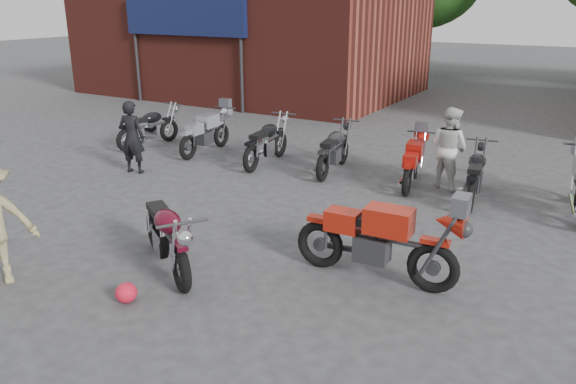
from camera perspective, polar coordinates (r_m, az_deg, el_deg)
The scene contains 13 objects.
ground at distance 7.39m, azimuth -6.11°, elevation -9.94°, with size 90.00×90.00×0.00m, color #363638.
brick_building at distance 23.15m, azimuth -3.56°, elevation 15.12°, with size 12.00×8.00×4.00m, color maroon.
vintage_motorcycle at distance 7.80m, azimuth -12.26°, elevation -3.90°, with size 2.00×0.66×1.16m, color #4F0919, non-canonical shape.
sportbike at distance 7.44m, azimuth 9.16°, elevation -4.50°, with size 2.16×0.71×1.25m, color #B71F0F, non-canonical shape.
helmet at distance 7.32m, azimuth -16.11°, elevation -9.80°, with size 0.27×0.27×0.25m, color red.
person_dark at distance 12.44m, azimuth -15.57°, elevation 5.40°, with size 0.57×0.37×1.56m, color black.
person_light at distance 11.45m, azimuth 16.05°, elevation 4.34°, with size 0.78×0.61×1.61m, color silver.
row_bike_0 at distance 14.71m, azimuth -13.94°, elevation 6.61°, with size 1.87×0.62×1.08m, color black, non-canonical shape.
row_bike_1 at distance 13.78m, azimuth -8.34°, elevation 6.20°, with size 1.90×0.63×1.10m, color #8E909B, non-canonical shape.
row_bike_2 at distance 12.69m, azimuth -2.17°, elevation 5.35°, with size 1.95×0.64×1.13m, color black, non-canonical shape.
row_bike_3 at distance 12.11m, azimuth 4.70°, elevation 4.56°, with size 1.90×0.63×1.10m, color #242527, non-canonical shape.
row_bike_4 at distance 11.44m, azimuth 12.64°, elevation 3.15°, with size 1.81×0.60×1.05m, color #AB150E, non-canonical shape.
row_bike_5 at distance 10.91m, azimuth 18.54°, elevation 1.94°, with size 1.87×0.62×1.08m, color black, non-canonical shape.
Camera 1 is at (3.94, -5.13, 3.56)m, focal length 35.00 mm.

